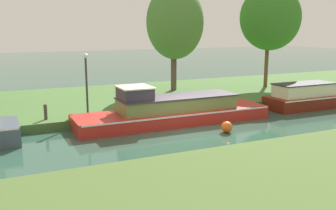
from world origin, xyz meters
TOP-DOWN VIEW (x-y plane):
  - ground_plane at (0.00, 0.00)m, footprint 120.00×120.00m
  - riverbank_far at (0.00, 7.00)m, footprint 72.00×10.00m
  - red_barge at (0.02, 1.20)m, footprint 9.60×2.34m
  - maroon_narrowboat at (8.65, 1.20)m, footprint 5.22×1.91m
  - willow_tree_centre at (3.25, 7.67)m, footprint 3.75×3.57m
  - willow_tree_right at (9.78, 6.22)m, footprint 4.43×3.57m
  - lamp_post at (-3.62, 3.31)m, footprint 0.24×0.24m
  - mooring_post_near at (-5.68, 2.75)m, footprint 0.15×0.15m
  - mooring_post_far at (-0.69, 2.75)m, footprint 0.13×0.13m
  - channel_buoy at (1.42, -1.39)m, footprint 0.50×0.50m

SIDE VIEW (x-z plane):
  - ground_plane at x=0.00m, z-range 0.00..0.00m
  - riverbank_far at x=0.00m, z-range 0.00..0.40m
  - channel_buoy at x=1.42m, z-range 0.00..0.50m
  - red_barge at x=0.02m, z-range -0.36..1.55m
  - maroon_narrowboat at x=8.65m, z-range -0.10..1.34m
  - mooring_post_far at x=-0.69m, z-range 0.40..0.97m
  - mooring_post_near at x=-5.68m, z-range 0.40..1.10m
  - lamp_post at x=-3.62m, z-range 0.78..3.71m
  - willow_tree_centre at x=3.25m, z-range 1.42..8.28m
  - willow_tree_right at x=9.78m, z-range 1.68..8.68m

